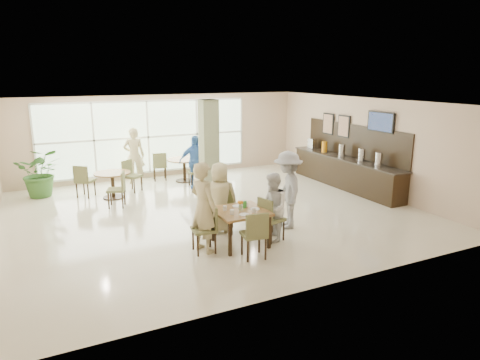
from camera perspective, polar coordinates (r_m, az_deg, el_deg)
name	(u,v)px	position (r m, az deg, el deg)	size (l,w,h in m)	color
ground	(213,212)	(11.13, -3.64, -4.26)	(10.00, 10.00, 0.00)	beige
room_shell	(212,147)	(10.71, -3.78, 4.42)	(10.00, 10.00, 10.00)	white
window_bank	(148,137)	(14.81, -12.15, 5.62)	(7.00, 0.04, 7.00)	silver
column	(209,150)	(12.01, -4.16, 3.99)	(0.45, 0.45, 2.80)	#787F59
main_table	(240,214)	(8.84, 0.04, -4.56)	(1.04, 1.04, 0.75)	brown
round_table_left	(112,179)	(12.74, -16.64, 0.13)	(1.02, 1.02, 0.75)	brown
round_table_right	(184,164)	(14.25, -7.44, 2.13)	(1.12, 1.12, 0.75)	brown
chairs_main_table	(238,223)	(8.89, -0.22, -5.77)	(2.05, 2.04, 0.95)	olive
chairs_table_left	(112,182)	(12.75, -16.76, -0.24)	(1.99, 1.99, 0.95)	olive
chairs_table_right	(186,167)	(14.31, -7.21, 1.77)	(2.07, 1.85, 0.95)	olive
tabletop_clutter	(242,208)	(8.79, 0.20, -3.71)	(0.73, 0.77, 0.21)	white
buffet_counter	(345,170)	(13.78, 13.86, 1.32)	(0.64, 4.70, 1.95)	black
wall_tv	(381,122)	(12.87, 18.26, 7.37)	(0.06, 1.00, 0.58)	black
framed_art_a	(344,126)	(14.09, 13.67, 6.97)	(0.05, 0.55, 0.70)	black
framed_art_b	(328,124)	(14.72, 11.69, 7.35)	(0.05, 0.55, 0.70)	black
potted_plant	(41,172)	(13.60, -25.03, 0.93)	(1.28, 1.28, 1.43)	#356528
teen_left	(203,207)	(8.49, -4.90, -3.63)	(0.67, 0.44, 1.84)	tan
teen_far	(220,197)	(9.56, -2.67, -2.33)	(0.78, 0.42, 1.59)	tan
teen_right	(273,207)	(9.06, 4.37, -3.66)	(0.72, 0.56, 1.48)	white
teen_standing	(288,190)	(9.84, 6.36, -1.32)	(1.16, 0.66, 1.79)	#999A9C
adult_a	(195,162)	(13.34, -6.04, 2.43)	(0.97, 0.55, 1.65)	#4075C1
adult_b	(211,154)	(14.55, -3.88, 3.46)	(1.53, 0.66, 1.65)	white
adult_standing	(134,156)	(14.18, -13.93, 3.16)	(0.67, 0.44, 1.83)	tan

